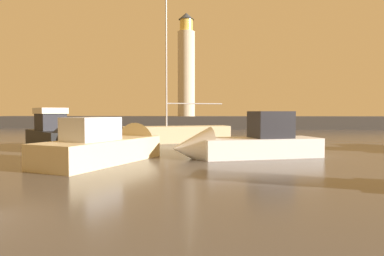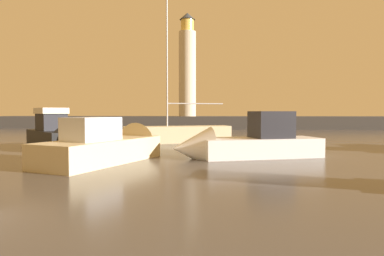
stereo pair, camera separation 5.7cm
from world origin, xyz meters
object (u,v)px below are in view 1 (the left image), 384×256
object	(u,v)px
motorboat_3	(240,143)
motorboat_5	(57,136)
lighthouse	(186,68)
motorboat_2	(119,145)
sailboat_moored	(177,134)

from	to	relation	value
motorboat_3	motorboat_5	xyz separation A→B (m)	(-11.66, 2.94, 0.14)
lighthouse	motorboat_5	distance (m)	32.60
motorboat_2	lighthouse	bearing A→B (deg)	89.67
lighthouse	motorboat_2	size ratio (longest dim) A/B	1.79
motorboat_2	sailboat_moored	distance (m)	9.86
motorboat_3	sailboat_moored	size ratio (longest dim) A/B	0.73
motorboat_3	sailboat_moored	world-z (taller)	sailboat_moored
lighthouse	sailboat_moored	xyz separation A→B (m)	(1.63, -25.31, -8.62)
motorboat_5	sailboat_moored	world-z (taller)	sailboat_moored
lighthouse	sailboat_moored	bearing A→B (deg)	-86.30
motorboat_2	motorboat_5	distance (m)	6.68
motorboat_2	motorboat_3	bearing A→B (deg)	9.51
motorboat_3	motorboat_5	world-z (taller)	motorboat_5
lighthouse	motorboat_2	bearing A→B (deg)	-90.33
sailboat_moored	motorboat_5	bearing A→B (deg)	-141.60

